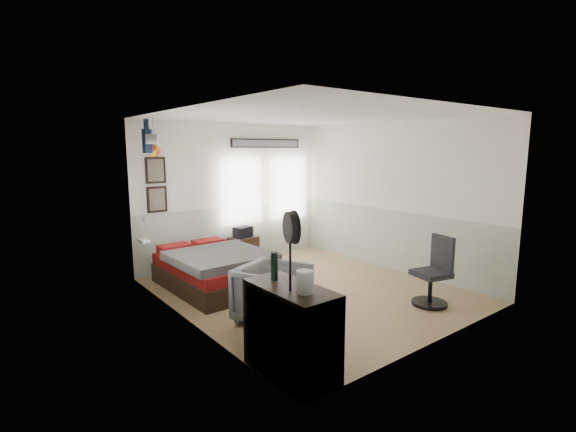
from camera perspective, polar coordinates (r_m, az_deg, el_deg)
name	(u,v)px	position (r m, az deg, el deg)	size (l,w,h in m)	color
ground_plane	(308,291)	(6.70, 2.81, -10.15)	(4.00, 4.50, 0.01)	#8F6946
room_shell	(298,188)	(6.44, 1.32, 3.84)	(4.02, 4.52, 2.71)	silver
wall_decor	(186,155)	(7.40, -13.80, 8.05)	(3.55, 1.32, 1.44)	black
bed	(214,269)	(6.85, -10.02, -7.20)	(1.43, 1.94, 0.61)	black
dresser	(291,331)	(4.23, 0.41, -15.42)	(0.48, 1.00, 0.90)	black
armchair	(273,294)	(5.44, -2.04, -10.55)	(0.80, 0.83, 0.75)	slate
nightstand	(243,250)	(8.24, -6.15, -4.61)	(0.51, 0.41, 0.51)	black
task_chair	(434,277)	(6.35, 19.31, -7.88)	(0.53, 0.53, 1.00)	black
kettle	(305,282)	(3.87, 2.30, -8.99)	(0.18, 0.16, 0.21)	silver
bottle	(274,266)	(4.22, -1.88, -6.91)	(0.07, 0.07, 0.29)	black
stand_fan	(291,229)	(3.80, 0.43, -1.76)	(0.17, 0.30, 0.76)	black
black_bag	(243,232)	(8.16, -6.19, -2.19)	(0.35, 0.23, 0.20)	black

